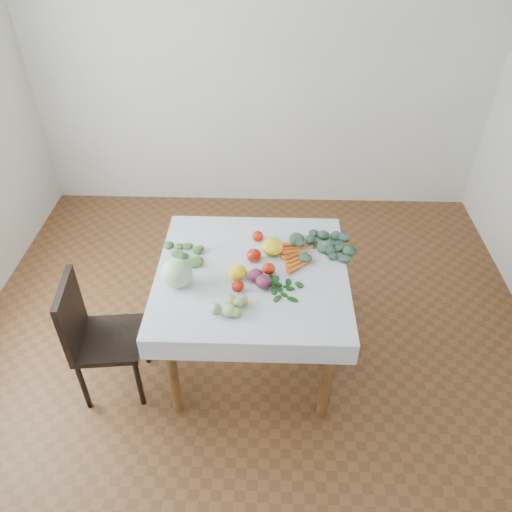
{
  "coord_description": "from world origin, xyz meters",
  "views": [
    {
      "loc": [
        0.1,
        -2.23,
        2.67
      ],
      "look_at": [
        0.02,
        0.06,
        0.82
      ],
      "focal_mm": 35.0,
      "sensor_mm": 36.0,
      "label": 1
    }
  ],
  "objects_px": {
    "table": "(252,284)",
    "cabbage": "(177,273)",
    "chair": "(93,332)",
    "heirloom_back": "(272,247)",
    "carrot_bunch": "(301,254)"
  },
  "relations": [
    {
      "from": "table",
      "to": "chair",
      "type": "relative_size",
      "value": 1.18
    },
    {
      "from": "table",
      "to": "chair",
      "type": "bearing_deg",
      "value": -164.04
    },
    {
      "from": "chair",
      "to": "heirloom_back",
      "type": "height_order",
      "value": "same"
    },
    {
      "from": "table",
      "to": "cabbage",
      "type": "height_order",
      "value": "cabbage"
    },
    {
      "from": "heirloom_back",
      "to": "table",
      "type": "bearing_deg",
      "value": -123.24
    },
    {
      "from": "chair",
      "to": "heirloom_back",
      "type": "xyz_separation_m",
      "value": [
        1.04,
        0.44,
        0.32
      ]
    },
    {
      "from": "table",
      "to": "carrot_bunch",
      "type": "distance_m",
      "value": 0.35
    },
    {
      "from": "table",
      "to": "heirloom_back",
      "type": "xyz_separation_m",
      "value": [
        0.12,
        0.18,
        0.15
      ]
    },
    {
      "from": "chair",
      "to": "carrot_bunch",
      "type": "xyz_separation_m",
      "value": [
        1.22,
        0.41,
        0.28
      ]
    },
    {
      "from": "chair",
      "to": "cabbage",
      "type": "bearing_deg",
      "value": 15.19
    },
    {
      "from": "heirloom_back",
      "to": "carrot_bunch",
      "type": "xyz_separation_m",
      "value": [
        0.17,
        -0.03,
        -0.03
      ]
    },
    {
      "from": "chair",
      "to": "heirloom_back",
      "type": "bearing_deg",
      "value": 23.08
    },
    {
      "from": "table",
      "to": "cabbage",
      "type": "relative_size",
      "value": 5.56
    },
    {
      "from": "cabbage",
      "to": "carrot_bunch",
      "type": "relative_size",
      "value": 0.57
    },
    {
      "from": "heirloom_back",
      "to": "carrot_bunch",
      "type": "bearing_deg",
      "value": -10.4
    }
  ]
}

